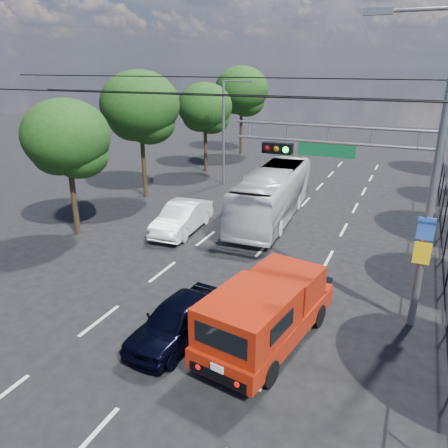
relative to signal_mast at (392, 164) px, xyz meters
The scene contains 14 objects.
ground 10.92m from the signal_mast, 123.48° to the right, with size 120.00×120.00×0.00m, color black.
lane_markings 9.56m from the signal_mast, 131.33° to the left, with size 6.12×38.00×0.01m.
signal_mast is the anchor object (origin of this frame).
streetlight_left 18.24m from the signal_mast, 129.66° to the left, with size 2.09×0.22×7.08m.
utility_wires 5.71m from the signal_mast, behind, with size 22.00×5.04×0.74m.
fence_right 6.37m from the signal_mast, 61.03° to the left, with size 0.06×34.03×2.00m.
tree_left_b 14.62m from the signal_mast, behind, with size 4.08×4.08×6.63m.
tree_left_c 17.57m from the signal_mast, 149.06° to the left, with size 4.80×4.80×7.80m.
tree_left_d 22.48m from the signal_mast, 130.73° to the left, with size 4.20×4.20×6.83m.
tree_left_e 29.12m from the signal_mast, 120.71° to the left, with size 4.92×4.92×7.99m.
red_pickup 5.78m from the signal_mast, 133.68° to the right, with size 2.93×5.93×2.12m.
navy_hatchback 8.01m from the signal_mast, 144.70° to the right, with size 1.60×3.98×1.36m, color black.
white_bus 11.13m from the signal_mast, 127.09° to the left, with size 2.33×9.96×2.77m, color silver.
white_van 11.65m from the signal_mast, 155.70° to the left, with size 1.59×4.55×1.50m, color white.
Camera 1 is at (5.92, -5.78, 8.03)m, focal length 35.00 mm.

